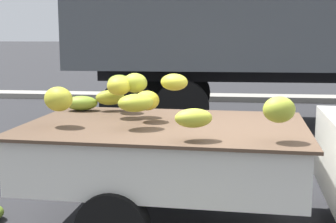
% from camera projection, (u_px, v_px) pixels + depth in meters
% --- Properties ---
extents(curb_strip, '(80.00, 0.80, 0.16)m').
position_uv_depth(curb_strip, '(230.00, 98.00, 14.05)').
color(curb_strip, gray).
rests_on(curb_strip, ground).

